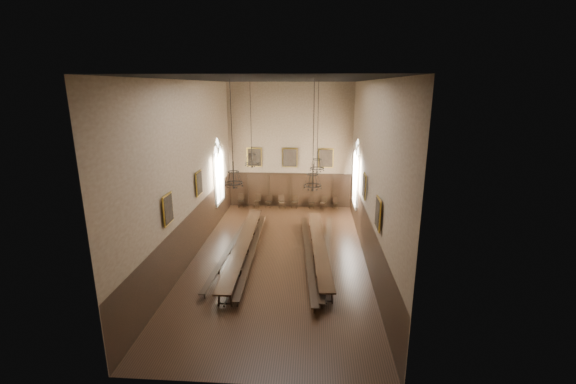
# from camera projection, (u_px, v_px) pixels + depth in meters

# --- Properties ---
(floor) EXTENTS (9.00, 18.00, 0.02)m
(floor) POSITION_uv_depth(u_px,v_px,m) (279.00, 257.00, 20.29)
(floor) COLOR black
(floor) RESTS_ON ground
(ceiling) EXTENTS (9.00, 18.00, 0.02)m
(ceiling) POSITION_uv_depth(u_px,v_px,m) (278.00, 79.00, 17.89)
(ceiling) COLOR black
(ceiling) RESTS_ON ground
(wall_back) EXTENTS (9.00, 0.02, 9.00)m
(wall_back) POSITION_uv_depth(u_px,v_px,m) (290.00, 147.00, 27.75)
(wall_back) COLOR #776249
(wall_back) RESTS_ON ground
(wall_front) EXTENTS (9.00, 0.02, 9.00)m
(wall_front) POSITION_uv_depth(u_px,v_px,m) (249.00, 247.00, 10.42)
(wall_front) COLOR #776249
(wall_front) RESTS_ON ground
(wall_left) EXTENTS (0.02, 18.00, 9.00)m
(wall_left) POSITION_uv_depth(u_px,v_px,m) (190.00, 173.00, 19.38)
(wall_left) COLOR #776249
(wall_left) RESTS_ON ground
(wall_right) EXTENTS (0.02, 18.00, 9.00)m
(wall_right) POSITION_uv_depth(u_px,v_px,m) (370.00, 175.00, 18.79)
(wall_right) COLOR #776249
(wall_right) RESTS_ON ground
(wainscot_panelling) EXTENTS (9.00, 18.00, 2.50)m
(wainscot_panelling) POSITION_uv_depth(u_px,v_px,m) (279.00, 235.00, 19.95)
(wainscot_panelling) COLOR black
(wainscot_panelling) RESTS_ON floor
(table_left) EXTENTS (0.97, 10.71, 0.83)m
(table_left) POSITION_uv_depth(u_px,v_px,m) (243.00, 249.00, 20.29)
(table_left) COLOR black
(table_left) RESTS_ON floor
(table_right) EXTENTS (1.26, 9.96, 0.77)m
(table_right) POSITION_uv_depth(u_px,v_px,m) (319.00, 251.00, 20.16)
(table_right) COLOR black
(table_right) RESTS_ON floor
(bench_left_outer) EXTENTS (0.61, 9.53, 0.43)m
(bench_left_outer) POSITION_uv_depth(u_px,v_px,m) (230.00, 250.00, 20.47)
(bench_left_outer) COLOR black
(bench_left_outer) RESTS_ON floor
(bench_left_inner) EXTENTS (0.58, 10.47, 0.47)m
(bench_left_inner) POSITION_uv_depth(u_px,v_px,m) (253.00, 251.00, 20.30)
(bench_left_inner) COLOR black
(bench_left_inner) RESTS_ON floor
(bench_right_inner) EXTENTS (1.05, 10.55, 0.47)m
(bench_right_inner) POSITION_uv_depth(u_px,v_px,m) (308.00, 254.00, 19.90)
(bench_right_inner) COLOR black
(bench_right_inner) RESTS_ON floor
(bench_right_outer) EXTENTS (1.04, 10.54, 0.47)m
(bench_right_outer) POSITION_uv_depth(u_px,v_px,m) (326.00, 252.00, 20.15)
(bench_right_outer) COLOR black
(bench_right_outer) RESTS_ON floor
(chair_0) EXTENTS (0.52, 0.52, 1.01)m
(chair_0) POSITION_uv_depth(u_px,v_px,m) (241.00, 203.00, 28.61)
(chair_0) COLOR black
(chair_0) RESTS_ON floor
(chair_1) EXTENTS (0.52, 0.52, 0.97)m
(chair_1) POSITION_uv_depth(u_px,v_px,m) (258.00, 203.00, 28.62)
(chair_1) COLOR black
(chair_1) RESTS_ON floor
(chair_2) EXTENTS (0.51, 0.51, 0.93)m
(chair_2) POSITION_uv_depth(u_px,v_px,m) (269.00, 204.00, 28.58)
(chair_2) COLOR black
(chair_2) RESTS_ON floor
(chair_3) EXTENTS (0.56, 0.56, 1.02)m
(chair_3) POSITION_uv_depth(u_px,v_px,m) (282.00, 204.00, 28.39)
(chair_3) COLOR black
(chair_3) RESTS_ON floor
(chair_4) EXTENTS (0.51, 0.51, 0.94)m
(chair_4) POSITION_uv_depth(u_px,v_px,m) (295.00, 204.00, 28.42)
(chair_4) COLOR black
(chair_4) RESTS_ON floor
(chair_5) EXTENTS (0.45, 0.45, 0.88)m
(chair_5) POSITION_uv_depth(u_px,v_px,m) (311.00, 205.00, 28.34)
(chair_5) COLOR black
(chair_5) RESTS_ON floor
(chair_6) EXTENTS (0.52, 0.52, 0.93)m
(chair_6) POSITION_uv_depth(u_px,v_px,m) (323.00, 205.00, 28.23)
(chair_6) COLOR black
(chair_6) RESTS_ON floor
(chair_7) EXTENTS (0.48, 0.48, 0.89)m
(chair_7) POSITION_uv_depth(u_px,v_px,m) (336.00, 205.00, 28.23)
(chair_7) COLOR black
(chair_7) RESTS_ON floor
(chandelier_back_left) EXTENTS (0.78, 0.78, 4.59)m
(chandelier_back_left) POSITION_uv_depth(u_px,v_px,m) (252.00, 157.00, 21.41)
(chandelier_back_left) COLOR black
(chandelier_back_left) RESTS_ON ceiling
(chandelier_back_right) EXTENTS (0.79, 0.79, 4.94)m
(chandelier_back_right) POSITION_uv_depth(u_px,v_px,m) (317.00, 162.00, 21.76)
(chandelier_back_right) COLOR black
(chandelier_back_right) RESTS_ON ceiling
(chandelier_front_left) EXTENTS (0.78, 0.78, 4.50)m
(chandelier_front_left) POSITION_uv_depth(u_px,v_px,m) (233.00, 176.00, 16.66)
(chandelier_front_left) COLOR black
(chandelier_front_left) RESTS_ON ceiling
(chandelier_front_right) EXTENTS (0.76, 0.76, 4.55)m
(chandelier_front_right) POSITION_uv_depth(u_px,v_px,m) (313.00, 178.00, 16.45)
(chandelier_front_right) COLOR black
(chandelier_front_right) RESTS_ON ceiling
(portrait_back_0) EXTENTS (1.10, 0.12, 1.40)m
(portrait_back_0) POSITION_uv_depth(u_px,v_px,m) (254.00, 157.00, 28.01)
(portrait_back_0) COLOR #B68E2B
(portrait_back_0) RESTS_ON wall_back
(portrait_back_1) EXTENTS (1.10, 0.12, 1.40)m
(portrait_back_1) POSITION_uv_depth(u_px,v_px,m) (290.00, 158.00, 27.84)
(portrait_back_1) COLOR #B68E2B
(portrait_back_1) RESTS_ON wall_back
(portrait_back_2) EXTENTS (1.10, 0.12, 1.40)m
(portrait_back_2) POSITION_uv_depth(u_px,v_px,m) (326.00, 158.00, 27.67)
(portrait_back_2) COLOR #B68E2B
(portrait_back_2) RESTS_ON wall_back
(portrait_left_0) EXTENTS (0.12, 1.00, 1.30)m
(portrait_left_0) POSITION_uv_depth(u_px,v_px,m) (199.00, 183.00, 20.55)
(portrait_left_0) COLOR #B68E2B
(portrait_left_0) RESTS_ON wall_left
(portrait_left_1) EXTENTS (0.12, 1.00, 1.30)m
(portrait_left_1) POSITION_uv_depth(u_px,v_px,m) (168.00, 209.00, 16.22)
(portrait_left_1) COLOR #B68E2B
(portrait_left_1) RESTS_ON wall_left
(portrait_right_0) EXTENTS (0.12, 1.00, 1.30)m
(portrait_right_0) POSITION_uv_depth(u_px,v_px,m) (364.00, 186.00, 19.98)
(portrait_right_0) COLOR #B68E2B
(portrait_right_0) RESTS_ON wall_right
(portrait_right_1) EXTENTS (0.12, 1.00, 1.30)m
(portrait_right_1) POSITION_uv_depth(u_px,v_px,m) (378.00, 214.00, 15.65)
(portrait_right_1) COLOR #B68E2B
(portrait_right_1) RESTS_ON wall_right
(window_right) EXTENTS (0.20, 2.20, 4.60)m
(window_right) POSITION_uv_depth(u_px,v_px,m) (356.00, 173.00, 24.38)
(window_right) COLOR white
(window_right) RESTS_ON wall_right
(window_left) EXTENTS (0.20, 2.20, 4.60)m
(window_left) POSITION_uv_depth(u_px,v_px,m) (219.00, 171.00, 24.96)
(window_left) COLOR white
(window_left) RESTS_ON wall_left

